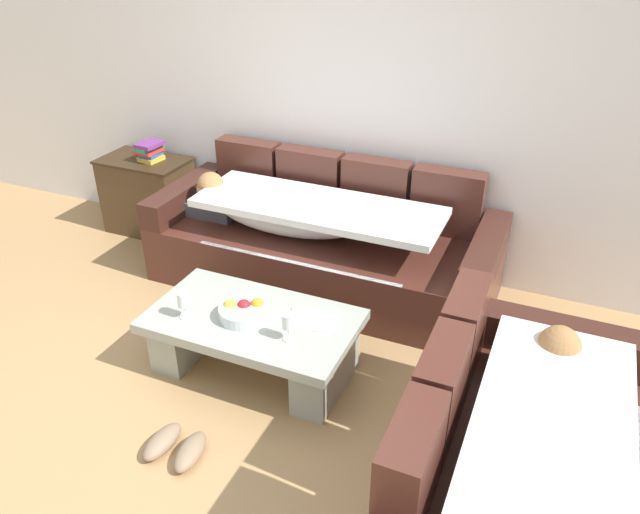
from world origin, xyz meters
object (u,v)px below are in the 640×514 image
object	(u,v)px
side_cabinet	(148,195)
open_magazine	(314,320)
couch_near_window	(516,472)
book_stack_on_cabinet	(150,151)
pair_of_shoes	(176,447)
wine_glass_near_right	(288,322)
coffee_table	(253,337)
fruit_bowl	(243,311)
wine_glass_near_left	(183,300)
couch_along_wall	(318,243)

from	to	relation	value
side_cabinet	open_magazine	bearing A→B (deg)	-29.98
couch_near_window	side_cabinet	distance (m)	3.72
book_stack_on_cabinet	couch_near_window	bearing A→B (deg)	-29.31
pair_of_shoes	wine_glass_near_right	bearing A→B (deg)	62.35
wine_glass_near_right	coffee_table	bearing A→B (deg)	159.49
open_magazine	coffee_table	bearing A→B (deg)	-178.10
side_cabinet	wine_glass_near_right	bearing A→B (deg)	-34.91
fruit_bowl	wine_glass_near_right	size ratio (longest dim) A/B	1.69
couch_near_window	wine_glass_near_right	world-z (taller)	couch_near_window
fruit_bowl	wine_glass_near_right	xyz separation A→B (m)	(0.33, -0.09, 0.08)
coffee_table	wine_glass_near_right	bearing A→B (deg)	-20.51
coffee_table	wine_glass_near_left	distance (m)	0.46
couch_near_window	fruit_bowl	xyz separation A→B (m)	(-1.60, 0.48, 0.09)
fruit_bowl	couch_near_window	bearing A→B (deg)	-16.73
side_cabinet	book_stack_on_cabinet	distance (m)	0.41
side_cabinet	pair_of_shoes	distance (m)	2.64
couch_along_wall	wine_glass_near_right	distance (m)	1.23
wine_glass_near_right	open_magazine	world-z (taller)	wine_glass_near_right
coffee_table	fruit_bowl	size ratio (longest dim) A/B	4.29
wine_glass_near_right	side_cabinet	size ratio (longest dim) A/B	0.23
coffee_table	fruit_bowl	bearing A→B (deg)	-157.85
fruit_bowl	pair_of_shoes	distance (m)	0.82
fruit_bowl	pair_of_shoes	world-z (taller)	fruit_bowl
coffee_table	pair_of_shoes	size ratio (longest dim) A/B	3.84
coffee_table	fruit_bowl	xyz separation A→B (m)	(-0.04, -0.02, 0.18)
coffee_table	wine_glass_near_left	bearing A→B (deg)	-155.77
wine_glass_near_right	open_magazine	xyz separation A→B (m)	(0.05, 0.21, -0.11)
book_stack_on_cabinet	coffee_table	bearing A→B (deg)	-38.31
couch_near_window	pair_of_shoes	world-z (taller)	couch_near_window
wine_glass_near_left	pair_of_shoes	distance (m)	0.80
wine_glass_near_right	pair_of_shoes	world-z (taller)	wine_glass_near_right
coffee_table	side_cabinet	xyz separation A→B (m)	(-1.71, 1.29, 0.08)
book_stack_on_cabinet	pair_of_shoes	distance (m)	2.67
book_stack_on_cabinet	open_magazine	bearing A→B (deg)	-31.02
couch_near_window	coffee_table	bearing A→B (deg)	72.23
couch_along_wall	pair_of_shoes	size ratio (longest dim) A/B	7.85
book_stack_on_cabinet	fruit_bowl	bearing A→B (deg)	-39.45
wine_glass_near_left	book_stack_on_cabinet	bearing A→B (deg)	131.64
coffee_table	pair_of_shoes	bearing A→B (deg)	-93.61
couch_along_wall	wine_glass_near_left	world-z (taller)	couch_along_wall
open_magazine	book_stack_on_cabinet	xyz separation A→B (m)	(-1.98, 1.19, 0.34)
couch_near_window	open_magazine	distance (m)	1.35
couch_near_window	pair_of_shoes	distance (m)	1.64
open_magazine	side_cabinet	distance (m)	2.37
couch_near_window	coffee_table	distance (m)	1.63
couch_along_wall	wine_glass_near_left	size ratio (longest dim) A/B	14.76
wine_glass_near_right	side_cabinet	bearing A→B (deg)	145.09
coffee_table	wine_glass_near_right	world-z (taller)	wine_glass_near_right
open_magazine	pair_of_shoes	xyz separation A→B (m)	(-0.39, -0.85, -0.34)
coffee_table	side_cabinet	bearing A→B (deg)	143.06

